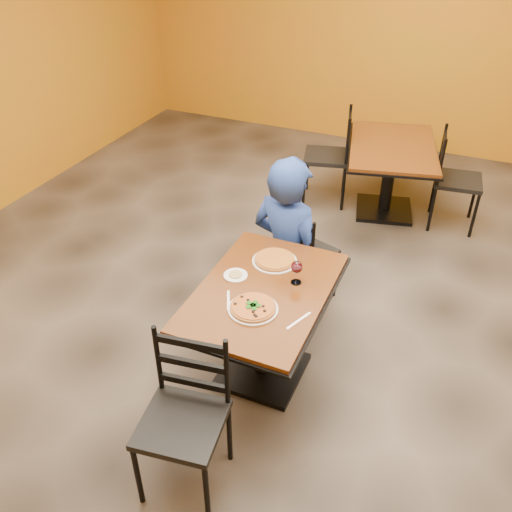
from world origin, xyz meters
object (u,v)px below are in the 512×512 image
at_px(table_main, 263,313).
at_px(pizza_main, 253,307).
at_px(wine_glass, 297,271).
at_px(chair_second_right, 458,181).
at_px(chair_second_left, 326,157).
at_px(side_plate, 236,275).
at_px(pizza_far, 275,259).
at_px(plate_far, 275,261).
at_px(chair_main_far, 306,254).
at_px(chair_main_near, 182,425).
at_px(plate_main, 253,309).
at_px(table_second, 391,163).
at_px(diner, 288,236).

relative_size(table_main, pizza_main, 4.33).
bearing_deg(wine_glass, chair_second_right, 72.45).
bearing_deg(wine_glass, chair_second_left, 102.42).
bearing_deg(table_main, side_plate, 164.04).
bearing_deg(chair_second_left, pizza_far, -5.69).
height_order(chair_second_left, pizza_far, chair_second_left).
xyz_separation_m(plate_far, pizza_far, (0.00, 0.00, 0.02)).
bearing_deg(chair_second_right, plate_far, 150.48).
relative_size(table_main, chair_main_far, 1.40).
height_order(pizza_main, pizza_far, same).
bearing_deg(side_plate, chair_second_right, 65.48).
relative_size(chair_main_near, chair_second_left, 0.96).
distance_m(plate_main, pizza_far, 0.53).
xyz_separation_m(table_second, chair_second_right, (0.67, 0.00, -0.07)).
distance_m(chair_main_near, plate_main, 0.80).
xyz_separation_m(diner, side_plate, (-0.10, -0.73, 0.09)).
xyz_separation_m(table_main, diner, (-0.13, 0.80, 0.10)).
xyz_separation_m(chair_main_far, plate_far, (-0.03, -0.62, 0.31)).
bearing_deg(table_second, diner, -102.45).
bearing_deg(chair_second_right, side_plate, 149.25).
bearing_deg(plate_far, table_second, 81.85).
bearing_deg(chair_main_far, chair_main_near, 106.46).
bearing_deg(pizza_main, chair_main_far, 91.66).
relative_size(diner, plate_far, 4.26).
bearing_deg(pizza_far, diner, 99.18).
bearing_deg(chair_main_near, plate_far, 80.82).
bearing_deg(table_main, chair_second_right, 70.17).
bearing_deg(plate_far, chair_main_near, -91.20).
bearing_deg(pizza_far, table_second, 81.85).
distance_m(table_second, pizza_main, 2.89).
height_order(table_second, plate_far, plate_far).
relative_size(chair_main_near, pizza_far, 3.48).
distance_m(plate_main, plate_far, 0.53).
bearing_deg(diner, chair_main_near, 107.70).
bearing_deg(chair_second_right, wine_glass, 156.22).
height_order(table_main, side_plate, side_plate).
bearing_deg(side_plate, diner, 82.19).
xyz_separation_m(table_main, chair_main_near, (-0.08, -0.96, -0.07)).
relative_size(chair_second_left, plate_far, 3.27).
relative_size(chair_main_far, pizza_main, 3.10).
relative_size(table_main, chair_main_near, 1.26).
height_order(table_main, pizza_far, pizza_far).
bearing_deg(chair_main_near, chair_second_left, 86.92).
bearing_deg(chair_main_near, side_plate, 90.39).
height_order(chair_main_near, chair_second_left, chair_second_left).
relative_size(plate_main, side_plate, 1.94).
bearing_deg(pizza_main, diner, 98.22).
relative_size(table_second, pizza_far, 5.13).
relative_size(table_second, plate_far, 4.63).
bearing_deg(table_second, wine_glass, -92.75).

